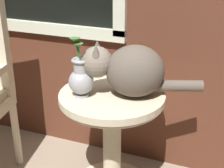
# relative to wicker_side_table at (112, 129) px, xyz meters

# --- Properties ---
(wicker_side_table) EXTENTS (0.53, 0.53, 0.60)m
(wicker_side_table) POSITION_rel_wicker_side_table_xyz_m (0.00, 0.00, 0.00)
(wicker_side_table) COLOR beige
(wicker_side_table) RESTS_ON ground_plane
(cat) EXTENTS (0.56, 0.33, 0.26)m
(cat) POSITION_rel_wicker_side_table_xyz_m (0.09, 0.02, 0.33)
(cat) COLOR brown
(cat) RESTS_ON wicker_side_table
(pewter_vase_with_ivy) EXTENTS (0.12, 0.12, 0.29)m
(pewter_vase_with_ivy) POSITION_rel_wicker_side_table_xyz_m (-0.13, -0.08, 0.30)
(pewter_vase_with_ivy) COLOR #99999E
(pewter_vase_with_ivy) RESTS_ON wicker_side_table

